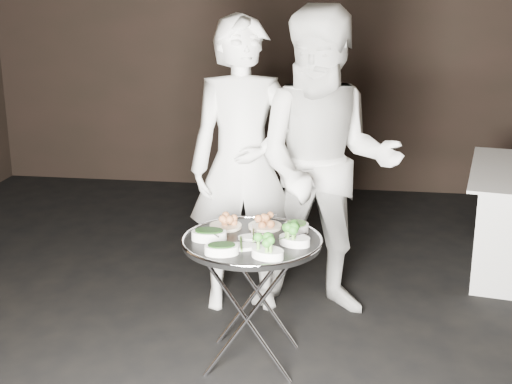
# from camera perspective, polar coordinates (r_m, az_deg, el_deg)

# --- Properties ---
(floor) EXTENTS (6.00, 7.00, 0.05)m
(floor) POSITION_cam_1_polar(r_m,az_deg,el_deg) (4.18, -2.86, -13.26)
(floor) COLOR black
(floor) RESTS_ON ground
(wall_back) EXTENTS (6.00, 0.05, 3.00)m
(wall_back) POSITION_cam_1_polar(r_m,az_deg,el_deg) (7.14, 2.49, 12.15)
(wall_back) COLOR black
(wall_back) RESTS_ON floor
(tray_stand) EXTENTS (0.49, 0.41, 0.71)m
(tray_stand) POSITION_cam_1_polar(r_m,az_deg,el_deg) (3.93, -0.32, -8.34)
(tray_stand) COLOR silver
(tray_stand) RESTS_ON floor
(serving_tray) EXTENTS (0.76, 0.76, 0.04)m
(serving_tray) POSITION_cam_1_polar(r_m,az_deg,el_deg) (3.81, -0.33, -3.95)
(serving_tray) COLOR black
(serving_tray) RESTS_ON tray_stand
(potato_plate_a) EXTENTS (0.18, 0.18, 0.06)m
(potato_plate_a) POSITION_cam_1_polar(r_m,az_deg,el_deg) (3.97, -2.45, -2.47)
(potato_plate_a) COLOR beige
(potato_plate_a) RESTS_ON serving_tray
(potato_plate_b) EXTENTS (0.19, 0.19, 0.07)m
(potato_plate_b) POSITION_cam_1_polar(r_m,az_deg,el_deg) (3.97, 0.73, -2.46)
(potato_plate_b) COLOR beige
(potato_plate_b) RESTS_ON serving_tray
(greens_bowl) EXTENTS (0.13, 0.13, 0.08)m
(greens_bowl) POSITION_cam_1_polar(r_m,az_deg,el_deg) (3.90, 3.26, -2.74)
(greens_bowl) COLOR silver
(greens_bowl) RESTS_ON serving_tray
(asparagus_plate_a) EXTENTS (0.17, 0.11, 0.03)m
(asparagus_plate_a) POSITION_cam_1_polar(r_m,az_deg,el_deg) (3.80, -0.22, -3.58)
(asparagus_plate_a) COLOR silver
(asparagus_plate_a) RESTS_ON serving_tray
(asparagus_plate_b) EXTENTS (0.19, 0.13, 0.04)m
(asparagus_plate_b) POSITION_cam_1_polar(r_m,az_deg,el_deg) (3.68, -1.20, -4.29)
(asparagus_plate_b) COLOR silver
(asparagus_plate_b) RESTS_ON serving_tray
(spinach_bowl_a) EXTENTS (0.20, 0.14, 0.08)m
(spinach_bowl_a) POSITION_cam_1_polar(r_m,az_deg,el_deg) (3.79, -3.77, -3.34)
(spinach_bowl_a) COLOR silver
(spinach_bowl_a) RESTS_ON serving_tray
(spinach_bowl_b) EXTENTS (0.19, 0.15, 0.07)m
(spinach_bowl_b) POSITION_cam_1_polar(r_m,az_deg,el_deg) (3.60, -2.77, -4.49)
(spinach_bowl_b) COLOR silver
(spinach_bowl_b) RESTS_ON serving_tray
(broccoli_bowl_a) EXTENTS (0.20, 0.17, 0.07)m
(broccoli_bowl_a) POSITION_cam_1_polar(r_m,az_deg,el_deg) (3.72, 3.11, -3.76)
(broccoli_bowl_a) COLOR silver
(broccoli_bowl_a) RESTS_ON serving_tray
(broccoli_bowl_b) EXTENTS (0.20, 0.18, 0.07)m
(broccoli_bowl_b) POSITION_cam_1_polar(r_m,az_deg,el_deg) (3.55, 0.94, -4.77)
(broccoli_bowl_b) COLOR silver
(broccoli_bowl_b) RESTS_ON serving_tray
(serving_utensils) EXTENTS (0.57, 0.41, 0.01)m
(serving_utensils) POSITION_cam_1_polar(r_m,az_deg,el_deg) (3.85, 0.07, -2.80)
(serving_utensils) COLOR silver
(serving_utensils) RESTS_ON serving_tray
(waiter_left) EXTENTS (0.76, 0.58, 1.87)m
(waiter_left) POSITION_cam_1_polar(r_m,az_deg,el_deg) (4.47, -1.02, 2.06)
(waiter_left) COLOR silver
(waiter_left) RESTS_ON floor
(waiter_right) EXTENTS (0.95, 0.74, 1.93)m
(waiter_right) POSITION_cam_1_polar(r_m,az_deg,el_deg) (4.39, 5.57, 2.12)
(waiter_right) COLOR silver
(waiter_right) RESTS_ON floor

